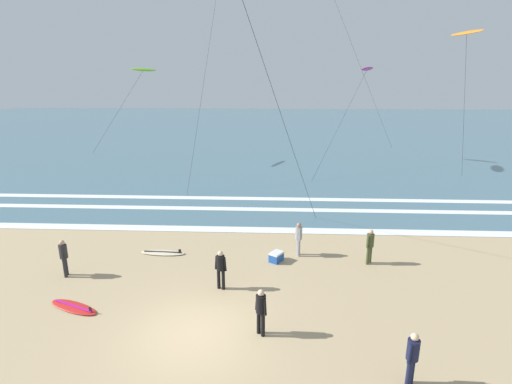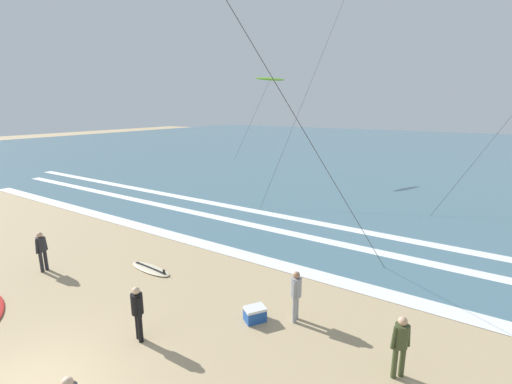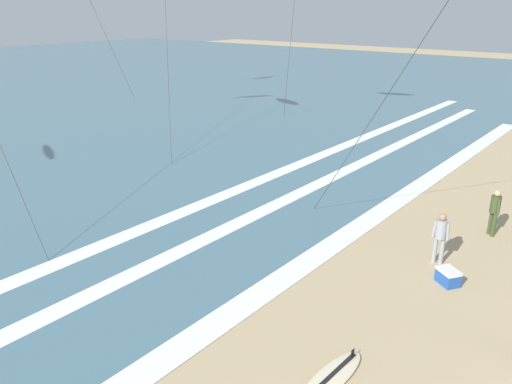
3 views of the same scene
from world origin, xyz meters
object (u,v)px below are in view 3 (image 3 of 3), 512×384
(surfer_right_near, at_px, (441,234))
(surfboard_near_water, at_px, (332,377))
(surfer_left_near, at_px, (495,209))
(cooler_box, at_px, (448,277))

(surfer_right_near, xyz_separation_m, surfboard_near_water, (-6.32, -0.12, -0.91))
(surfer_right_near, xyz_separation_m, surfer_left_near, (3.07, -0.70, 0.00))
(surfer_right_near, height_order, surfer_left_near, same)
(surfer_right_near, relative_size, surfer_left_near, 1.00)
(surfer_left_near, xyz_separation_m, surfboard_near_water, (-9.39, 0.58, -0.91))
(surfboard_near_water, bearing_deg, surfer_left_near, -3.54)
(surfer_left_near, distance_m, cooler_box, 4.15)
(surfer_right_near, height_order, surfboard_near_water, surfer_right_near)
(cooler_box, bearing_deg, surfer_right_near, 33.47)
(surfer_left_near, bearing_deg, surfboard_near_water, 176.46)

